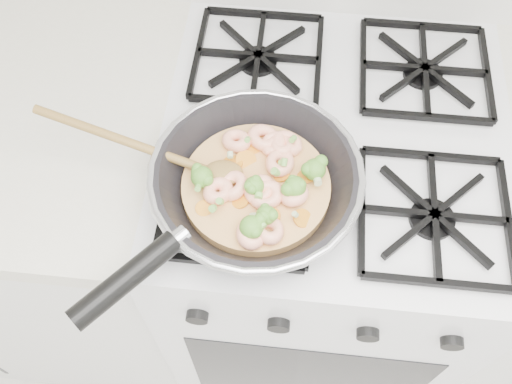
# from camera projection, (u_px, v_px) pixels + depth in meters

# --- Properties ---
(stove) EXTENTS (0.60, 0.60, 0.92)m
(stove) POSITION_uv_depth(u_px,v_px,m) (314.00, 246.00, 1.33)
(stove) COLOR white
(stove) RESTS_ON ground
(skillet) EXTENTS (0.50, 0.41, 0.10)m
(skillet) POSITION_uv_depth(u_px,v_px,m) (254.00, 184.00, 0.83)
(skillet) COLOR black
(skillet) RESTS_ON stove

